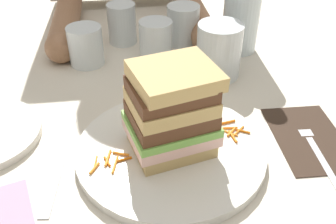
{
  "coord_description": "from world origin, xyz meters",
  "views": [
    {
      "loc": [
        -0.04,
        -0.43,
        0.38
      ],
      "look_at": [
        0.01,
        0.01,
        0.05
      ],
      "focal_mm": 40.96,
      "sensor_mm": 36.0,
      "label": 1
    }
  ],
  "objects_px": {
    "napkin_dark": "(309,137)",
    "empty_tumbler_1": "(122,24)",
    "empty_tumbler_2": "(86,46)",
    "main_plate": "(171,150)",
    "empty_tumbler_3": "(156,40)",
    "napkin_pink": "(0,210)",
    "knife": "(58,165)",
    "juice_glass": "(219,53)",
    "sandwich": "(172,111)",
    "water_bottle": "(243,0)",
    "fork": "(315,145)",
    "empty_tumbler_0": "(183,25)"
  },
  "relations": [
    {
      "from": "knife",
      "to": "napkin_dark",
      "type": "bearing_deg",
      "value": 1.61
    },
    {
      "from": "empty_tumbler_3",
      "to": "napkin_pink",
      "type": "distance_m",
      "value": 0.44
    },
    {
      "from": "fork",
      "to": "napkin_pink",
      "type": "distance_m",
      "value": 0.44
    },
    {
      "from": "empty_tumbler_2",
      "to": "fork",
      "type": "bearing_deg",
      "value": -41.93
    },
    {
      "from": "fork",
      "to": "juice_glass",
      "type": "distance_m",
      "value": 0.25
    },
    {
      "from": "knife",
      "to": "empty_tumbler_0",
      "type": "distance_m",
      "value": 0.44
    },
    {
      "from": "knife",
      "to": "empty_tumbler_3",
      "type": "relative_size",
      "value": 2.49
    },
    {
      "from": "water_bottle",
      "to": "napkin_pink",
      "type": "relative_size",
      "value": 3.05
    },
    {
      "from": "napkin_dark",
      "to": "empty_tumbler_3",
      "type": "xyz_separation_m",
      "value": [
        -0.2,
        0.29,
        0.04
      ]
    },
    {
      "from": "fork",
      "to": "empty_tumbler_2",
      "type": "height_order",
      "value": "empty_tumbler_2"
    },
    {
      "from": "empty_tumbler_0",
      "to": "empty_tumbler_1",
      "type": "bearing_deg",
      "value": 171.46
    },
    {
      "from": "main_plate",
      "to": "empty_tumbler_1",
      "type": "height_order",
      "value": "empty_tumbler_1"
    },
    {
      "from": "empty_tumbler_0",
      "to": "empty_tumbler_1",
      "type": "distance_m",
      "value": 0.13
    },
    {
      "from": "empty_tumbler_3",
      "to": "fork",
      "type": "bearing_deg",
      "value": -56.9
    },
    {
      "from": "sandwich",
      "to": "juice_glass",
      "type": "distance_m",
      "value": 0.25
    },
    {
      "from": "knife",
      "to": "water_bottle",
      "type": "height_order",
      "value": "water_bottle"
    },
    {
      "from": "empty_tumbler_3",
      "to": "napkin_pink",
      "type": "relative_size",
      "value": 1.0
    },
    {
      "from": "napkin_dark",
      "to": "knife",
      "type": "bearing_deg",
      "value": -178.39
    },
    {
      "from": "napkin_dark",
      "to": "empty_tumbler_3",
      "type": "bearing_deg",
      "value": 125.23
    },
    {
      "from": "main_plate",
      "to": "empty_tumbler_1",
      "type": "xyz_separation_m",
      "value": [
        -0.05,
        0.38,
        0.04
      ]
    },
    {
      "from": "water_bottle",
      "to": "empty_tumbler_2",
      "type": "xyz_separation_m",
      "value": [
        -0.32,
        -0.02,
        -0.07
      ]
    },
    {
      "from": "main_plate",
      "to": "empty_tumbler_3",
      "type": "xyz_separation_m",
      "value": [
        0.01,
        0.3,
        0.03
      ]
    },
    {
      "from": "knife",
      "to": "juice_glass",
      "type": "relative_size",
      "value": 1.96
    },
    {
      "from": "napkin_pink",
      "to": "empty_tumbler_0",
      "type": "bearing_deg",
      "value": 55.45
    },
    {
      "from": "empty_tumbler_2",
      "to": "knife",
      "type": "bearing_deg",
      "value": -95.86
    },
    {
      "from": "sandwich",
      "to": "knife",
      "type": "distance_m",
      "value": 0.18
    },
    {
      "from": "sandwich",
      "to": "fork",
      "type": "bearing_deg",
      "value": -4.15
    },
    {
      "from": "water_bottle",
      "to": "empty_tumbler_3",
      "type": "xyz_separation_m",
      "value": [
        -0.18,
        -0.02,
        -0.07
      ]
    },
    {
      "from": "empty_tumbler_2",
      "to": "juice_glass",
      "type": "bearing_deg",
      "value": -17.5
    },
    {
      "from": "main_plate",
      "to": "water_bottle",
      "type": "relative_size",
      "value": 1.11
    },
    {
      "from": "main_plate",
      "to": "juice_glass",
      "type": "bearing_deg",
      "value": 60.68
    },
    {
      "from": "fork",
      "to": "empty_tumbler_1",
      "type": "xyz_separation_m",
      "value": [
        -0.27,
        0.4,
        0.04
      ]
    },
    {
      "from": "juice_glass",
      "to": "empty_tumbler_3",
      "type": "height_order",
      "value": "juice_glass"
    },
    {
      "from": "juice_glass",
      "to": "empty_tumbler_1",
      "type": "height_order",
      "value": "juice_glass"
    },
    {
      "from": "empty_tumbler_0",
      "to": "sandwich",
      "type": "bearing_deg",
      "value": -101.94
    },
    {
      "from": "main_plate",
      "to": "knife",
      "type": "distance_m",
      "value": 0.16
    },
    {
      "from": "empty_tumbler_3",
      "to": "napkin_pink",
      "type": "xyz_separation_m",
      "value": [
        -0.23,
        -0.37,
        -0.04
      ]
    },
    {
      "from": "water_bottle",
      "to": "empty_tumbler_0",
      "type": "bearing_deg",
      "value": 156.34
    },
    {
      "from": "main_plate",
      "to": "empty_tumbler_0",
      "type": "distance_m",
      "value": 0.37
    },
    {
      "from": "empty_tumbler_2",
      "to": "main_plate",
      "type": "bearing_deg",
      "value": -66.16
    },
    {
      "from": "juice_glass",
      "to": "water_bottle",
      "type": "xyz_separation_m",
      "value": [
        0.07,
        0.1,
        0.06
      ]
    },
    {
      "from": "water_bottle",
      "to": "empty_tumbler_1",
      "type": "relative_size",
      "value": 2.84
    },
    {
      "from": "main_plate",
      "to": "juice_glass",
      "type": "height_order",
      "value": "juice_glass"
    },
    {
      "from": "water_bottle",
      "to": "empty_tumbler_3",
      "type": "bearing_deg",
      "value": -174.52
    },
    {
      "from": "sandwich",
      "to": "empty_tumbler_2",
      "type": "relative_size",
      "value": 1.74
    },
    {
      "from": "fork",
      "to": "empty_tumbler_2",
      "type": "relative_size",
      "value": 2.14
    },
    {
      "from": "empty_tumbler_1",
      "to": "napkin_pink",
      "type": "height_order",
      "value": "empty_tumbler_1"
    },
    {
      "from": "empty_tumbler_1",
      "to": "empty_tumbler_2",
      "type": "distance_m",
      "value": 0.12
    },
    {
      "from": "napkin_dark",
      "to": "empty_tumbler_1",
      "type": "distance_m",
      "value": 0.46
    },
    {
      "from": "fork",
      "to": "knife",
      "type": "bearing_deg",
      "value": 178.2
    }
  ]
}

